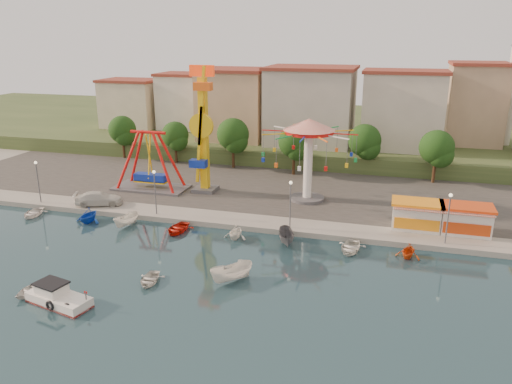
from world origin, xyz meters
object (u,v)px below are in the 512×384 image
(pirate_ship_ride, at_px, (150,162))
(kamikaze_tower, at_px, (203,133))
(van, at_px, (99,198))
(wave_swinger, at_px, (309,141))
(rowboat_a, at_px, (149,279))
(cabin_motorboat, at_px, (57,298))
(skiff, at_px, (232,273))

(pirate_ship_ride, height_order, kamikaze_tower, kamikaze_tower)
(van, bearing_deg, kamikaze_tower, -72.96)
(pirate_ship_ride, relative_size, kamikaze_tower, 0.61)
(wave_swinger, relative_size, van, 2.03)
(rowboat_a, bearing_deg, cabin_motorboat, -144.12)
(rowboat_a, distance_m, skiff, 7.21)
(kamikaze_tower, height_order, skiff, kamikaze_tower)
(cabin_motorboat, height_order, skiff, cabin_motorboat)
(rowboat_a, relative_size, van, 0.55)
(pirate_ship_ride, xyz_separation_m, rowboat_a, (11.85, -23.66, -4.07))
(cabin_motorboat, bearing_deg, pirate_ship_ride, 115.38)
(pirate_ship_ride, distance_m, van, 9.02)
(skiff, bearing_deg, rowboat_a, -123.04)
(pirate_ship_ride, distance_m, cabin_motorboat, 29.86)
(wave_swinger, xyz_separation_m, cabin_motorboat, (-14.90, -29.90, -7.67))
(kamikaze_tower, distance_m, van, 15.51)
(cabin_motorboat, relative_size, skiff, 1.39)
(kamikaze_tower, relative_size, skiff, 3.89)
(rowboat_a, xyz_separation_m, van, (-14.92, 15.71, 1.11))
(skiff, bearing_deg, pirate_ship_ride, 170.57)
(skiff, bearing_deg, wave_swinger, 122.90)
(wave_swinger, bearing_deg, rowboat_a, -111.04)
(wave_swinger, height_order, van, wave_swinger)
(wave_swinger, bearing_deg, kamikaze_tower, -178.99)
(wave_swinger, bearing_deg, skiff, -96.63)
(cabin_motorboat, bearing_deg, wave_swinger, 76.35)
(cabin_motorboat, relative_size, rowboat_a, 1.89)
(pirate_ship_ride, height_order, rowboat_a, pirate_ship_ride)
(pirate_ship_ride, height_order, skiff, pirate_ship_ride)
(rowboat_a, xyz_separation_m, skiff, (6.87, 2.16, 0.50))
(pirate_ship_ride, height_order, wave_swinger, wave_swinger)
(pirate_ship_ride, distance_m, skiff, 28.73)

